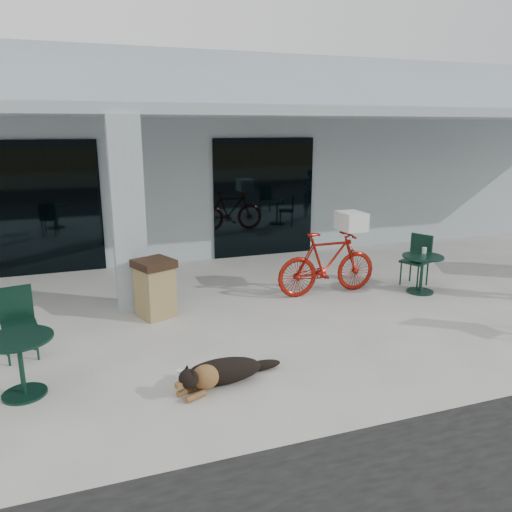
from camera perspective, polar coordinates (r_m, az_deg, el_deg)
name	(u,v)px	position (r m, az deg, el deg)	size (l,w,h in m)	color
ground	(266,351)	(6.84, 1.15, -10.85)	(80.00, 80.00, 0.00)	beige
building	(160,152)	(14.47, -10.90, 11.57)	(22.00, 7.00, 4.50)	#9CA8B0
storefront_glass_left	(28,209)	(10.93, -24.61, 4.89)	(2.80, 0.06, 2.70)	black
storefront_glass_right	(264,198)	(11.58, 0.91, 6.67)	(2.40, 0.06, 2.70)	black
column	(128,216)	(8.23, -14.42, 4.48)	(0.50, 0.50, 3.12)	#9CA8B0
overhang	(199,111)	(9.64, -6.56, 16.09)	(22.00, 2.80, 0.18)	#9CA8B0
bicycle	(327,263)	(9.00, 8.15, -0.81)	(0.54, 1.91, 1.15)	maroon
laundry_basket	(351,221)	(9.06, 10.83, 3.94)	(0.55, 0.40, 0.32)	white
dog	(224,370)	(6.00, -3.73, -12.83)	(1.06, 0.35, 0.35)	black
cup_near_dog	(180,374)	(6.23, -8.72, -13.18)	(0.08, 0.08, 0.10)	white
cafe_table_near	(21,366)	(6.25, -25.24, -11.35)	(0.75, 0.75, 0.70)	#123327
cafe_chair_near	(19,325)	(7.17, -25.46, -7.09)	(0.42, 0.46, 0.93)	#123327
cafe_table_far	(421,274)	(9.54, 18.38, -1.98)	(0.73, 0.73, 0.69)	#123327
cafe_chair_far_b	(415,261)	(9.89, 17.71, -0.52)	(0.44, 0.48, 0.97)	#123327
cup_on_table	(424,251)	(9.61, 18.67, 0.60)	(0.08, 0.08, 0.11)	white
trash_receptacle	(155,288)	(8.04, -11.46, -3.64)	(0.55, 0.55, 0.93)	olive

